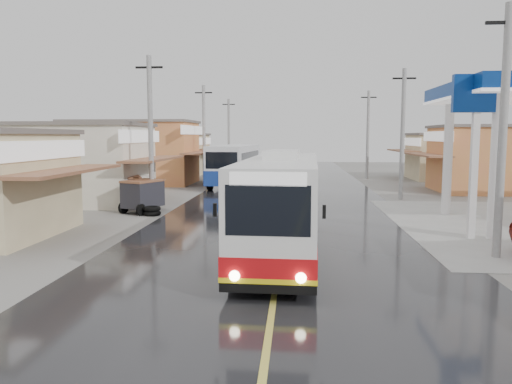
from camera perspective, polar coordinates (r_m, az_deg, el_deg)
ground at (r=16.86m, az=2.76°, el=-7.06°), size 120.00×120.00×0.00m
road at (r=31.63m, az=3.65°, el=-0.70°), size 12.00×90.00×0.02m
centre_line at (r=31.63m, az=3.65°, el=-0.68°), size 0.15×90.00×0.01m
shopfronts_left at (r=37.15m, az=-16.74°, el=0.08°), size 11.00×44.00×5.20m
utility_poles_left at (r=33.48m, az=-8.39°, el=-0.38°), size 1.60×50.00×8.00m
utility_poles_right at (r=32.29m, az=16.17°, el=-0.82°), size 1.60×36.00×8.00m
coach_bus at (r=16.84m, az=3.01°, el=-1.32°), size 2.82×11.09×3.44m
second_bus at (r=39.16m, az=-2.45°, el=3.18°), size 3.25×9.75×3.18m
cyclist at (r=26.50m, az=-2.98°, el=-0.59°), size 1.10×2.07×2.12m
tricycle_near at (r=26.26m, az=-12.85°, el=-0.22°), size 2.11×2.56×1.69m
tricycle_far at (r=28.67m, az=-14.50°, el=0.32°), size 2.25×2.47×1.72m
tyre_stack at (r=25.30m, az=-11.80°, el=-2.13°), size 0.88×0.88×0.45m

